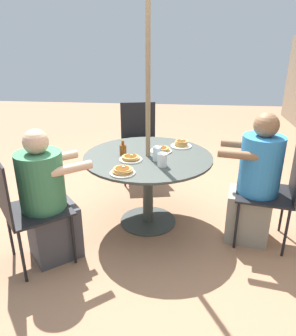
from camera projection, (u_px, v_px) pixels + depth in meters
ground_plane at (148, 221)px, 3.38m from camera, size 12.00×12.00×0.00m
patio_table at (148, 170)px, 3.16m from camera, size 1.23×1.23×0.72m
umbrella_pole at (148, 101)px, 2.90m from camera, size 0.04×0.04×2.48m
patio_chair_north at (277, 187)px, 2.85m from camera, size 0.56×0.56×0.97m
diner_north at (255, 185)px, 2.90m from camera, size 0.44×0.57×1.20m
patio_chair_east at (139, 136)px, 4.25m from camera, size 0.56×0.56×0.97m
patio_chair_south at (23, 204)px, 2.56m from camera, size 0.67×0.67×0.97m
diner_south at (48, 203)px, 2.67m from camera, size 0.59×0.61×1.14m
pancake_plate_a at (181, 144)px, 3.34m from camera, size 0.21×0.21×0.08m
pancake_plate_b at (161, 150)px, 3.20m from camera, size 0.21×0.21×0.06m
pancake_plate_c at (123, 171)px, 2.70m from camera, size 0.21×0.21×0.06m
pancake_plate_d at (131, 158)px, 2.98m from camera, size 0.21×0.21×0.05m
syrup_bottle at (123, 150)px, 3.10m from camera, size 0.09×0.06×0.14m
coffee_cup at (162, 160)px, 2.84m from camera, size 0.09×0.09×0.12m
drinking_glass_a at (157, 154)px, 2.96m from camera, size 0.08×0.08×0.13m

